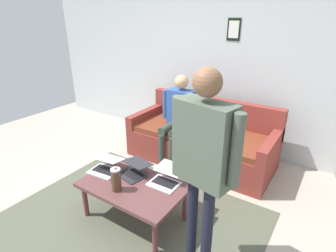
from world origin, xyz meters
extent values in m
plane|color=#ADA294|center=(0.00, 0.00, 0.00)|extent=(7.68, 7.68, 0.00)
cube|color=#525544|center=(-0.12, 0.11, 0.00)|extent=(2.61, 2.07, 0.01)
cube|color=silver|center=(0.00, -2.20, 1.35)|extent=(7.04, 0.10, 2.70)
cube|color=black|center=(-0.24, -2.15, 1.84)|extent=(0.19, 0.02, 0.31)
cube|color=silver|center=(-0.24, -2.14, 1.84)|extent=(0.15, 0.00, 0.23)
cube|color=maroon|center=(-0.13, -1.49, 0.21)|extent=(2.08, 0.92, 0.42)
cube|color=brown|center=(-0.13, -1.47, 0.46)|extent=(1.84, 0.84, 0.08)
cube|color=maroon|center=(-0.13, -1.88, 0.65)|extent=(2.08, 0.14, 0.46)
cube|color=maroon|center=(-1.11, -1.49, 0.52)|extent=(0.12, 0.92, 0.20)
cube|color=maroon|center=(0.86, -1.49, 0.52)|extent=(0.12, 0.92, 0.20)
cube|color=brown|center=(-0.12, 0.01, 0.41)|extent=(1.06, 0.67, 0.04)
cylinder|color=brown|center=(-0.58, 0.28, 0.19)|extent=(0.05, 0.05, 0.39)
cylinder|color=brown|center=(0.35, 0.28, 0.19)|extent=(0.05, 0.05, 0.39)
cylinder|color=brown|center=(-0.58, -0.25, 0.19)|extent=(0.05, 0.05, 0.39)
cylinder|color=brown|center=(0.35, -0.25, 0.19)|extent=(0.05, 0.05, 0.39)
cube|color=#28282D|center=(0.01, -0.10, 0.43)|extent=(0.33, 0.27, 0.01)
cube|color=black|center=(0.00, -0.12, 0.44)|extent=(0.27, 0.18, 0.00)
cube|color=#28282D|center=(-0.01, -0.20, 0.55)|extent=(0.33, 0.26, 0.03)
cube|color=white|center=(-0.01, -0.19, 0.55)|extent=(0.29, 0.24, 0.02)
cube|color=silver|center=(-0.38, -0.16, 0.43)|extent=(0.31, 0.24, 0.01)
cube|color=black|center=(-0.38, -0.18, 0.44)|extent=(0.26, 0.15, 0.00)
cube|color=silver|center=(-0.38, -0.29, 0.55)|extent=(0.31, 0.23, 0.03)
cube|color=silver|center=(-0.38, -0.29, 0.55)|extent=(0.28, 0.21, 0.02)
cube|color=silver|center=(0.31, 0.01, 0.43)|extent=(0.34, 0.27, 0.01)
cube|color=black|center=(0.31, -0.01, 0.44)|extent=(0.28, 0.17, 0.00)
cube|color=silver|center=(0.32, -0.08, 0.55)|extent=(0.34, 0.25, 0.05)
cube|color=silver|center=(0.32, -0.08, 0.55)|extent=(0.30, 0.23, 0.04)
cylinder|color=#4C3323|center=(-0.04, 0.18, 0.54)|extent=(0.10, 0.10, 0.22)
cylinder|color=#B7B7BC|center=(-0.04, 0.18, 0.66)|extent=(0.10, 0.10, 0.02)
sphere|color=#B2B2B7|center=(-0.04, 0.18, 0.68)|extent=(0.03, 0.03, 0.03)
cube|color=black|center=(0.02, 0.18, 0.55)|extent=(0.01, 0.01, 0.16)
cylinder|color=black|center=(-1.04, 0.20, 0.44)|extent=(0.09, 0.09, 0.88)
cylinder|color=black|center=(-0.88, 0.17, 0.44)|extent=(0.09, 0.09, 0.88)
cube|color=#4B5849|center=(-0.96, 0.18, 1.19)|extent=(0.47, 0.28, 0.62)
cylinder|color=#4B5849|center=(-1.22, 0.23, 1.22)|extent=(0.09, 0.09, 0.53)
cylinder|color=#4B5849|center=(-0.71, 0.13, 1.22)|extent=(0.09, 0.09, 0.53)
sphere|color=brown|center=(-0.96, 0.18, 1.63)|extent=(0.20, 0.20, 0.20)
cylinder|color=#364136|center=(0.08, -1.03, 0.25)|extent=(0.10, 0.10, 0.50)
cylinder|color=#364136|center=(0.25, -1.03, 0.25)|extent=(0.10, 0.10, 0.50)
cylinder|color=#364136|center=(0.08, -1.21, 0.55)|extent=(0.12, 0.40, 0.12)
cylinder|color=#364136|center=(0.25, -1.21, 0.55)|extent=(0.12, 0.40, 0.12)
cube|color=#335399|center=(0.16, -1.39, 0.81)|extent=(0.37, 0.20, 0.52)
cylinder|color=#335399|center=(-0.08, -1.34, 0.84)|extent=(0.08, 0.08, 0.42)
cylinder|color=#335399|center=(0.40, -1.34, 0.84)|extent=(0.08, 0.08, 0.42)
sphere|color=tan|center=(0.16, -1.39, 1.19)|extent=(0.19, 0.19, 0.19)
camera|label=1|loc=(-1.70, 1.76, 2.04)|focal=28.84mm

